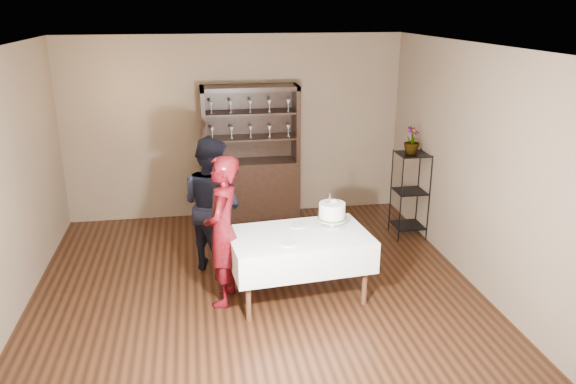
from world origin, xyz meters
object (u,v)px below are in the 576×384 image
at_px(plant_etagere, 410,191).
at_px(cake, 332,212).
at_px(china_hutch, 251,176).
at_px(potted_plant, 412,140).
at_px(woman, 223,231).
at_px(cake_table, 299,249).
at_px(man, 212,204).

bearing_deg(plant_etagere, cake, -137.55).
bearing_deg(cake, plant_etagere, 42.45).
relative_size(china_hutch, potted_plant, 5.49).
height_order(china_hutch, plant_etagere, china_hutch).
xyz_separation_m(china_hutch, woman, (-0.57, -2.47, 0.16)).
relative_size(cake_table, woman, 0.96).
bearing_deg(woman, man, -160.43).
xyz_separation_m(woman, potted_plant, (2.62, 1.42, 0.55)).
height_order(cake_table, man, man).
bearing_deg(potted_plant, cake_table, -141.18).
bearing_deg(woman, plant_etagere, 132.60).
distance_m(plant_etagere, potted_plant, 0.72).
distance_m(china_hutch, potted_plant, 2.41).
distance_m(plant_etagere, man, 2.78).
bearing_deg(man, plant_etagere, -120.51).
xyz_separation_m(china_hutch, cake_table, (0.25, -2.50, -0.09)).
bearing_deg(china_hutch, woman, -102.91).
distance_m(man, potted_plant, 2.81).
xyz_separation_m(cake_table, woman, (-0.82, 0.04, 0.25)).
height_order(cake, potted_plant, potted_plant).
bearing_deg(woman, cake, 109.28).
relative_size(cake_table, man, 0.96).
bearing_deg(cake_table, plant_etagere, 38.43).
bearing_deg(potted_plant, china_hutch, 152.91).
relative_size(china_hutch, woman, 1.22).
distance_m(plant_etagere, cake, 1.96).
bearing_deg(cake, woman, -175.18).
height_order(plant_etagere, woman, woman).
relative_size(china_hutch, cake, 4.49).
distance_m(china_hutch, cake, 2.46).
bearing_deg(cake, man, 149.35).
height_order(man, cake, man).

